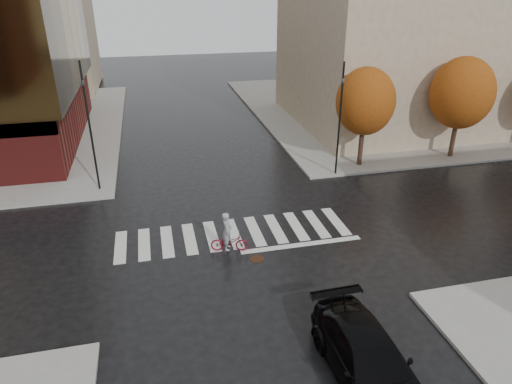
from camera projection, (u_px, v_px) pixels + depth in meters
ground at (235, 238)px, 22.49m from camera, size 120.00×120.00×0.00m
sidewalk_ne at (403, 106)px, 45.30m from camera, size 30.00×30.00×0.15m
crosswalk at (234, 233)px, 22.92m from camera, size 12.00×3.00×0.01m
building_ne_tan at (399, 11)px, 37.07m from camera, size 16.00×16.00×18.00m
tree_ne_a at (365, 102)px, 29.17m from camera, size 3.80×3.80×6.50m
tree_ne_b at (462, 93)px, 30.56m from camera, size 4.20×4.20×6.89m
sedan at (369, 360)px, 14.27m from camera, size 2.41×5.65×1.63m
cyclist at (229, 238)px, 21.21m from camera, size 1.86×1.00×2.01m
traffic_light_nw at (89, 119)px, 25.61m from camera, size 0.22×0.19×7.52m
traffic_light_ne at (340, 113)px, 27.88m from camera, size 0.17×0.20×7.08m
fire_hydrant at (60, 169)px, 29.07m from camera, size 0.28×0.28×0.77m
manhole at (257, 259)px, 20.85m from camera, size 0.76×0.76×0.01m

